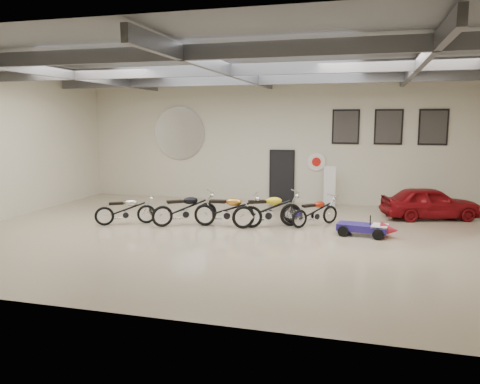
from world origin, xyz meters
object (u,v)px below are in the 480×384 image
(vintage_car, at_px, (430,203))
(motorcycle_black, at_px, (185,208))
(motorcycle_gold, at_px, (228,209))
(motorcycle_silver, at_px, (126,210))
(motorcycle_yellow, at_px, (267,209))
(motorcycle_red, at_px, (315,211))
(go_kart, at_px, (368,225))
(banner_stand, at_px, (330,185))

(vintage_car, bearing_deg, motorcycle_black, 95.28)
(motorcycle_gold, bearing_deg, motorcycle_silver, -174.54)
(motorcycle_silver, relative_size, motorcycle_gold, 0.88)
(motorcycle_yellow, relative_size, motorcycle_red, 1.23)
(motorcycle_silver, height_order, motorcycle_red, motorcycle_silver)
(motorcycle_black, bearing_deg, motorcycle_yellow, -29.28)
(motorcycle_gold, bearing_deg, vintage_car, 21.65)
(motorcycle_black, distance_m, motorcycle_gold, 1.42)
(go_kart, height_order, vintage_car, vintage_car)
(banner_stand, bearing_deg, motorcycle_black, -127.17)
(motorcycle_black, height_order, motorcycle_yellow, motorcycle_yellow)
(motorcycle_black, bearing_deg, motorcycle_gold, -32.96)
(motorcycle_silver, distance_m, motorcycle_yellow, 4.59)
(go_kart, distance_m, vintage_car, 3.73)
(motorcycle_yellow, distance_m, go_kart, 3.09)
(motorcycle_black, xyz_separation_m, go_kart, (5.70, 0.04, -0.23))
(motorcycle_silver, xyz_separation_m, go_kart, (7.58, 0.47, -0.18))
(banner_stand, xyz_separation_m, motorcycle_yellow, (-1.59, -4.26, -0.25))
(motorcycle_yellow, height_order, vintage_car, motorcycle_yellow)
(vintage_car, bearing_deg, motorcycle_red, 103.43)
(banner_stand, relative_size, motorcycle_black, 0.79)
(banner_stand, relative_size, motorcycle_yellow, 0.75)
(motorcycle_yellow, bearing_deg, vintage_car, -0.84)
(banner_stand, height_order, motorcycle_gold, banner_stand)
(motorcycle_silver, bearing_deg, vintage_car, -9.37)
(motorcycle_black, xyz_separation_m, motorcycle_gold, (1.41, 0.11, 0.01))
(motorcycle_yellow, relative_size, go_kart, 1.28)
(motorcycle_gold, bearing_deg, go_kart, -4.92)
(motorcycle_red, relative_size, vintage_car, 0.56)
(motorcycle_silver, bearing_deg, motorcycle_yellow, -19.52)
(motorcycle_gold, xyz_separation_m, motorcycle_yellow, (1.22, 0.27, 0.02))
(motorcycle_gold, xyz_separation_m, motorcycle_red, (2.66, 0.89, -0.09))
(motorcycle_gold, distance_m, go_kart, 4.29)
(motorcycle_black, xyz_separation_m, motorcycle_red, (4.07, 1.00, -0.08))
(motorcycle_black, xyz_separation_m, vintage_car, (7.75, 3.14, 0.00))
(banner_stand, xyz_separation_m, motorcycle_red, (-0.16, -3.65, -0.36))
(motorcycle_silver, xyz_separation_m, motorcycle_black, (1.89, 0.43, 0.06))
(motorcycle_yellow, xyz_separation_m, motorcycle_red, (1.43, 0.61, -0.11))
(motorcycle_gold, height_order, motorcycle_red, motorcycle_gold)
(motorcycle_red, bearing_deg, banner_stand, 40.59)
(motorcycle_black, distance_m, motorcycle_red, 4.19)
(motorcycle_black, xyz_separation_m, motorcycle_yellow, (2.64, 0.38, 0.03))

